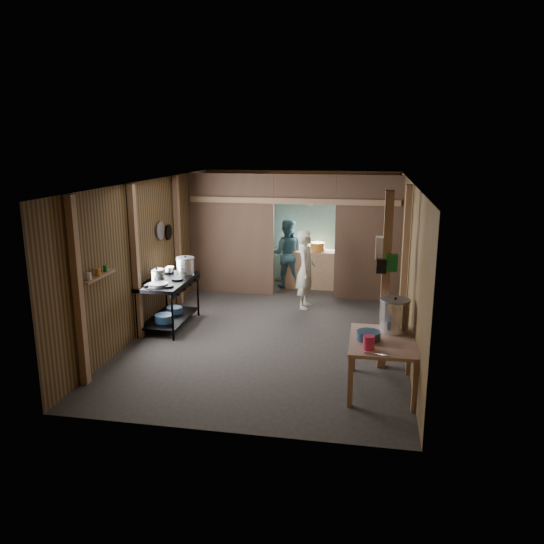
% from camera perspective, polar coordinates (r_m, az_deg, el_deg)
% --- Properties ---
extents(floor, '(4.50, 7.00, 0.00)m').
position_cam_1_polar(floor, '(9.55, 0.22, -6.14)').
color(floor, '#272525').
rests_on(floor, ground).
extents(ceiling, '(4.50, 7.00, 0.00)m').
position_cam_1_polar(ceiling, '(9.00, 0.23, 9.62)').
color(ceiling, '#504B46').
rests_on(ceiling, ground).
extents(wall_back, '(4.50, 0.00, 2.60)m').
position_cam_1_polar(wall_back, '(12.59, 3.04, 4.85)').
color(wall_back, brown).
rests_on(wall_back, ground).
extents(wall_front, '(4.50, 0.00, 2.60)m').
position_cam_1_polar(wall_front, '(5.90, -5.80, -5.66)').
color(wall_front, brown).
rests_on(wall_front, ground).
extents(wall_left, '(0.00, 7.00, 2.60)m').
position_cam_1_polar(wall_left, '(9.82, -12.81, 1.97)').
color(wall_left, brown).
rests_on(wall_left, ground).
extents(wall_right, '(0.00, 7.00, 2.60)m').
position_cam_1_polar(wall_right, '(9.07, 14.35, 0.91)').
color(wall_right, brown).
rests_on(wall_right, ground).
extents(partition_left, '(1.85, 0.10, 2.60)m').
position_cam_1_polar(partition_left, '(11.58, -4.33, 4.04)').
color(partition_left, brown).
rests_on(partition_left, floor).
extents(partition_right, '(1.35, 0.10, 2.60)m').
position_cam_1_polar(partition_right, '(11.21, 10.20, 3.53)').
color(partition_right, brown).
rests_on(partition_right, floor).
extents(partition_header, '(1.30, 0.10, 0.60)m').
position_cam_1_polar(partition_header, '(11.16, 3.52, 8.86)').
color(partition_header, brown).
rests_on(partition_header, wall_back).
extents(turquoise_panel, '(4.40, 0.06, 2.50)m').
position_cam_1_polar(turquoise_panel, '(12.54, 3.00, 4.58)').
color(turquoise_panel, '#81BCB8').
rests_on(turquoise_panel, wall_back).
extents(back_counter, '(1.20, 0.50, 0.85)m').
position_cam_1_polar(back_counter, '(12.19, 4.05, 0.34)').
color(back_counter, '#A47851').
rests_on(back_counter, floor).
extents(wall_clock, '(0.20, 0.03, 0.20)m').
position_cam_1_polar(wall_clock, '(12.38, 4.17, 7.48)').
color(wall_clock, silver).
rests_on(wall_clock, wall_back).
extents(post_left_a, '(0.10, 0.12, 2.60)m').
position_cam_1_polar(post_left_a, '(7.54, -19.99, -2.10)').
color(post_left_a, '#A47851').
rests_on(post_left_a, floor).
extents(post_left_b, '(0.10, 0.12, 2.60)m').
position_cam_1_polar(post_left_b, '(9.08, -14.36, 0.93)').
color(post_left_b, '#A47851').
rests_on(post_left_b, floor).
extents(post_left_c, '(0.10, 0.12, 2.60)m').
position_cam_1_polar(post_left_c, '(10.89, -10.02, 3.25)').
color(post_left_c, '#A47851').
rests_on(post_left_c, floor).
extents(post_right, '(0.10, 0.12, 2.60)m').
position_cam_1_polar(post_right, '(8.87, 13.99, 0.65)').
color(post_right, '#A47851').
rests_on(post_right, floor).
extents(post_free, '(0.12, 0.12, 2.60)m').
position_cam_1_polar(post_free, '(7.79, 12.02, -1.06)').
color(post_free, '#A47851').
rests_on(post_free, floor).
extents(cross_beam, '(4.40, 0.12, 0.12)m').
position_cam_1_polar(cross_beam, '(11.16, 2.19, 7.59)').
color(cross_beam, '#A47851').
rests_on(cross_beam, wall_left).
extents(pan_lid_big, '(0.03, 0.34, 0.34)m').
position_cam_1_polar(pan_lid_big, '(10.11, -11.83, 4.37)').
color(pan_lid_big, gray).
rests_on(pan_lid_big, wall_left).
extents(pan_lid_small, '(0.03, 0.30, 0.30)m').
position_cam_1_polar(pan_lid_small, '(10.49, -10.99, 4.19)').
color(pan_lid_small, black).
rests_on(pan_lid_small, wall_left).
extents(wall_shelf, '(0.14, 0.80, 0.03)m').
position_cam_1_polar(wall_shelf, '(7.92, -18.07, -0.45)').
color(wall_shelf, '#A47851').
rests_on(wall_shelf, wall_left).
extents(jar_white, '(0.07, 0.07, 0.10)m').
position_cam_1_polar(jar_white, '(7.69, -18.98, -0.44)').
color(jar_white, silver).
rests_on(jar_white, wall_shelf).
extents(jar_yellow, '(0.08, 0.08, 0.10)m').
position_cam_1_polar(jar_yellow, '(7.90, -18.11, 0.00)').
color(jar_yellow, '#B66F25').
rests_on(jar_yellow, wall_shelf).
extents(jar_green, '(0.06, 0.06, 0.10)m').
position_cam_1_polar(jar_green, '(8.09, -17.38, 0.37)').
color(jar_green, '#146823').
rests_on(jar_green, wall_shelf).
extents(bag_white, '(0.22, 0.15, 0.32)m').
position_cam_1_polar(bag_white, '(7.76, 11.82, 2.54)').
color(bag_white, silver).
rests_on(bag_white, post_free).
extents(bag_green, '(0.16, 0.12, 0.24)m').
position_cam_1_polar(bag_green, '(7.66, 12.67, 0.98)').
color(bag_green, '#146823').
rests_on(bag_green, post_free).
extents(bag_black, '(0.14, 0.10, 0.20)m').
position_cam_1_polar(bag_black, '(7.65, 11.61, 0.62)').
color(bag_black, black).
rests_on(bag_black, post_free).
extents(gas_range, '(0.76, 1.47, 0.87)m').
position_cam_1_polar(gas_range, '(9.75, -10.93, -3.29)').
color(gas_range, black).
rests_on(gas_range, floor).
extents(prep_table, '(0.87, 1.20, 0.71)m').
position_cam_1_polar(prep_table, '(7.38, 11.63, -9.67)').
color(prep_table, '#A27867').
rests_on(prep_table, floor).
extents(stove_pot_large, '(0.43, 0.43, 0.33)m').
position_cam_1_polar(stove_pot_large, '(9.95, -9.22, 0.62)').
color(stove_pot_large, silver).
rests_on(stove_pot_large, gas_range).
extents(stove_pot_med, '(0.34, 0.34, 0.22)m').
position_cam_1_polar(stove_pot_med, '(9.59, -12.20, -0.36)').
color(stove_pot_med, silver).
rests_on(stove_pot_med, gas_range).
extents(stove_saucepan, '(0.23, 0.23, 0.11)m').
position_cam_1_polar(stove_saucepan, '(10.13, -10.93, 0.25)').
color(stove_saucepan, silver).
rests_on(stove_saucepan, gas_range).
extents(frying_pan, '(0.44, 0.61, 0.07)m').
position_cam_1_polar(frying_pan, '(9.23, -12.04, -1.33)').
color(frying_pan, gray).
rests_on(frying_pan, gas_range).
extents(blue_tub_front, '(0.33, 0.33, 0.14)m').
position_cam_1_polar(blue_tub_front, '(9.58, -11.42, -4.86)').
color(blue_tub_front, navy).
rests_on(blue_tub_front, gas_range).
extents(blue_tub_back, '(0.29, 0.29, 0.12)m').
position_cam_1_polar(blue_tub_back, '(10.03, -10.36, -4.01)').
color(blue_tub_back, navy).
rests_on(blue_tub_back, gas_range).
extents(stock_pot, '(0.48, 0.48, 0.48)m').
position_cam_1_polar(stock_pot, '(7.53, 12.95, -4.59)').
color(stock_pot, silver).
rests_on(stock_pot, prep_table).
extents(wash_basin, '(0.36, 0.36, 0.12)m').
position_cam_1_polar(wash_basin, '(7.19, 10.27, -6.69)').
color(wash_basin, navy).
rests_on(wash_basin, prep_table).
extents(pink_bucket, '(0.18, 0.18, 0.18)m').
position_cam_1_polar(pink_bucket, '(6.87, 10.30, -7.42)').
color(pink_bucket, '#DC2953').
rests_on(pink_bucket, prep_table).
extents(knife, '(0.30, 0.07, 0.01)m').
position_cam_1_polar(knife, '(6.74, 11.10, -8.62)').
color(knife, silver).
rests_on(knife, prep_table).
extents(yellow_tub, '(0.34, 0.34, 0.19)m').
position_cam_1_polar(yellow_tub, '(12.06, 4.83, 2.71)').
color(yellow_tub, '#B66F25').
rests_on(yellow_tub, back_counter).
extents(red_cup, '(0.13, 0.13, 0.15)m').
position_cam_1_polar(red_cup, '(12.13, 2.17, 2.72)').
color(red_cup, red).
rests_on(red_cup, back_counter).
extents(cook, '(0.41, 0.60, 1.57)m').
position_cam_1_polar(cook, '(10.59, 3.63, 0.28)').
color(cook, beige).
rests_on(cook, floor).
extents(worker_back, '(0.81, 0.66, 1.56)m').
position_cam_1_polar(worker_back, '(12.10, 1.59, 1.99)').
color(worker_back, '#366877').
rests_on(worker_back, floor).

